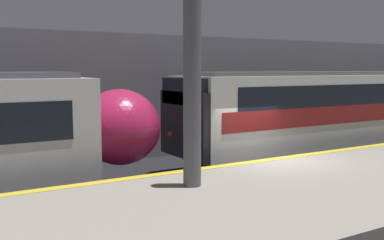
# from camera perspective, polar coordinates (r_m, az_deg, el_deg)

# --- Properties ---
(ground_plane) EXTENTS (120.00, 120.00, 0.00)m
(ground_plane) POSITION_cam_1_polar(r_m,az_deg,el_deg) (13.92, 10.12, -9.08)
(ground_plane) COLOR black
(platform) EXTENTS (40.00, 5.47, 1.08)m
(platform) POSITION_cam_1_polar(r_m,az_deg,el_deg) (11.93, 18.92, -9.32)
(platform) COLOR gray
(platform) RESTS_ON ground
(station_rear_barrier) EXTENTS (50.00, 0.15, 5.14)m
(station_rear_barrier) POSITION_cam_1_polar(r_m,az_deg,el_deg) (19.12, -3.26, 3.05)
(station_rear_barrier) COLOR gray
(station_rear_barrier) RESTS_ON ground
(support_pillar_near) EXTENTS (0.40, 0.40, 4.14)m
(support_pillar_near) POSITION_cam_1_polar(r_m,az_deg,el_deg) (10.02, 0.02, 3.20)
(support_pillar_near) COLOR #56565B
(support_pillar_near) RESTS_ON platform
(train_boxy) EXTENTS (20.50, 2.93, 3.61)m
(train_boxy) POSITION_cam_1_polar(r_m,az_deg,el_deg) (21.63, 22.79, 1.08)
(train_boxy) COLOR black
(train_boxy) RESTS_ON ground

